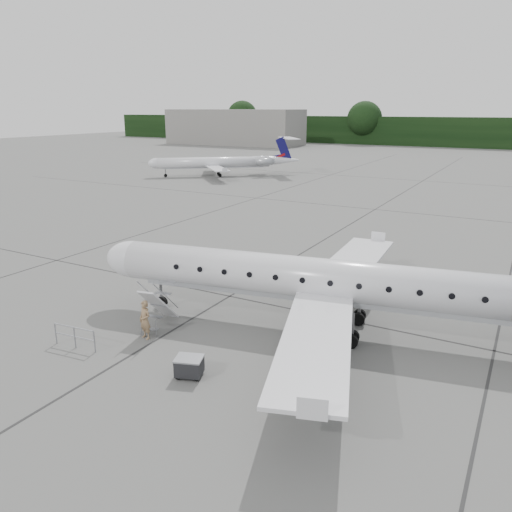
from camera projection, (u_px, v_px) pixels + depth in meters
The scene contains 9 objects.
ground at pixel (286, 342), 22.92m from camera, with size 320.00×320.00×0.00m, color #595956.
treeline at pixel (502, 133), 130.72m from camera, with size 260.00×4.00×8.00m, color black.
terminal_building at pixel (234, 127), 146.27m from camera, with size 40.00×14.00×10.00m, color slate.
main_regional_jet at pixel (338, 261), 23.02m from camera, with size 27.73×19.97×7.11m, color silver, non-canonical shape.
airstair at pixel (159, 306), 24.17m from camera, with size 0.85×2.36×2.23m, color silver, non-canonical shape.
passenger at pixel (145, 320), 23.02m from camera, with size 0.68×0.44×1.86m, color #8F704E.
safety_railing at pixel (75, 338), 22.21m from camera, with size 2.20×0.08×1.00m, color gray, non-canonical shape.
baggage_cart at pixel (189, 367), 19.82m from camera, with size 1.03×0.84×0.90m, color black, non-canonical shape.
bg_regional_left at pixel (214, 157), 78.09m from camera, with size 22.54×16.23×5.91m, color silver, non-canonical shape.
Camera 1 is at (8.90, -18.91, 10.31)m, focal length 35.00 mm.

